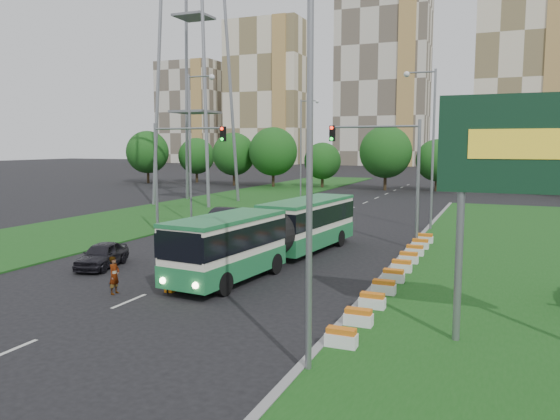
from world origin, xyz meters
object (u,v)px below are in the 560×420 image
at_px(traffic_mast_median, 392,163).
at_px(car_left_far, 223,218).
at_px(billboard, 542,155).
at_px(pedestrian, 114,275).
at_px(traffic_mast_left, 175,161).
at_px(shopping_trolley, 170,285).
at_px(articulated_bus, 275,233).
at_px(car_left_near, 102,255).

xyz_separation_m(traffic_mast_median, car_left_far, (-13.67, 3.27, -4.56)).
distance_m(billboard, pedestrian, 17.39).
distance_m(traffic_mast_left, shopping_trolley, 16.27).
bearing_deg(car_left_far, traffic_mast_median, -11.58).
xyz_separation_m(articulated_bus, pedestrian, (-4.04, -8.46, -0.85)).
bearing_deg(traffic_mast_median, billboard, -64.97).
height_order(articulated_bus, shopping_trolley, articulated_bus).
distance_m(articulated_bus, shopping_trolley, 7.69).
distance_m(traffic_mast_left, articulated_bus, 12.26).
relative_size(car_left_near, car_left_far, 0.82).
xyz_separation_m(traffic_mast_left, pedestrian, (6.09, -14.31, -4.52)).
relative_size(billboard, car_left_far, 1.67).
distance_m(traffic_mast_median, pedestrian, 18.36).
height_order(traffic_mast_median, shopping_trolley, traffic_mast_median).
distance_m(billboard, traffic_mast_left, 27.16).
distance_m(billboard, traffic_mast_median, 17.68).
distance_m(traffic_mast_left, car_left_far, 6.42).
height_order(billboard, pedestrian, billboard).
height_order(traffic_mast_median, articulated_bus, traffic_mast_median).
xyz_separation_m(car_left_near, pedestrian, (4.01, -3.94, 0.16)).
relative_size(billboard, traffic_mast_median, 1.00).
height_order(traffic_mast_median, car_left_near, traffic_mast_median).
bearing_deg(car_left_near, traffic_mast_left, 87.55).
bearing_deg(pedestrian, billboard, -96.89).
relative_size(traffic_mast_left, pedestrian, 4.81).
distance_m(traffic_mast_median, car_left_far, 14.78).
height_order(car_left_far, shopping_trolley, car_left_far).
height_order(billboard, shopping_trolley, billboard).
bearing_deg(car_left_near, pedestrian, -58.36).
distance_m(articulated_bus, pedestrian, 9.42).
height_order(articulated_bus, car_left_near, articulated_bus).
bearing_deg(billboard, car_left_near, 167.29).
distance_m(car_left_near, car_left_far, 14.65).
xyz_separation_m(billboard, traffic_mast_left, (-22.63, 15.00, -0.81)).
xyz_separation_m(billboard, car_left_far, (-21.14, 19.27, -5.37)).
height_order(traffic_mast_left, pedestrian, traffic_mast_left).
xyz_separation_m(car_left_far, pedestrian, (4.61, -18.58, 0.04)).
xyz_separation_m(traffic_mast_median, traffic_mast_left, (-15.16, -1.00, 0.00)).
distance_m(traffic_mast_median, articulated_bus, 9.25).
height_order(traffic_mast_median, pedestrian, traffic_mast_median).
xyz_separation_m(articulated_bus, car_left_far, (-8.65, 10.12, -0.89)).
distance_m(pedestrian, shopping_trolley, 2.42).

